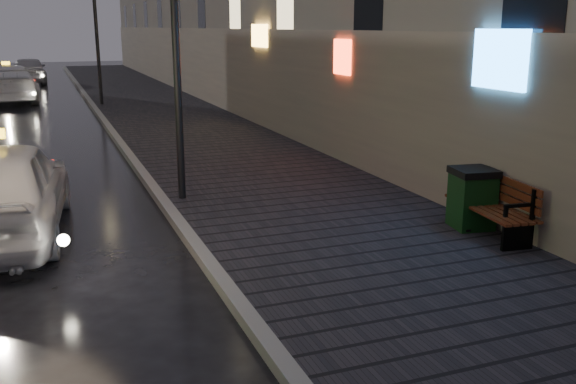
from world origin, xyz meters
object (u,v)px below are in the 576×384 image
(lamp_near, at_px, (175,14))
(car_far, at_px, (29,70))
(bench, at_px, (495,206))
(trash_bin, at_px, (472,198))
(lamp_far, at_px, (96,21))
(taxi_mid, at_px, (8,84))

(lamp_near, relative_size, car_far, 1.15)
(bench, distance_m, trash_bin, 0.43)
(car_far, bearing_deg, lamp_far, 100.29)
(trash_bin, distance_m, taxi_mid, 24.29)
(lamp_far, distance_m, bench, 20.50)
(lamp_near, relative_size, lamp_far, 1.00)
(bench, xyz_separation_m, trash_bin, (-0.12, 0.41, 0.04))
(trash_bin, xyz_separation_m, taxi_mid, (-7.60, 23.07, 0.18))
(trash_bin, bearing_deg, lamp_near, 147.63)
(bench, bearing_deg, trash_bin, 111.95)
(trash_bin, bearing_deg, car_far, 110.65)
(lamp_far, bearing_deg, taxi_mid, 135.35)
(lamp_far, relative_size, car_far, 1.15)
(lamp_near, xyz_separation_m, lamp_far, (0.00, 16.00, 0.00))
(taxi_mid, bearing_deg, lamp_near, 95.17)
(taxi_mid, bearing_deg, trash_bin, 102.85)
(car_far, bearing_deg, bench, 99.99)
(bench, bearing_deg, lamp_near, 142.59)
(lamp_far, height_order, taxi_mid, lamp_far)
(taxi_mid, height_order, car_far, taxi_mid)
(lamp_near, distance_m, car_far, 29.61)
(trash_bin, bearing_deg, bench, -65.38)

